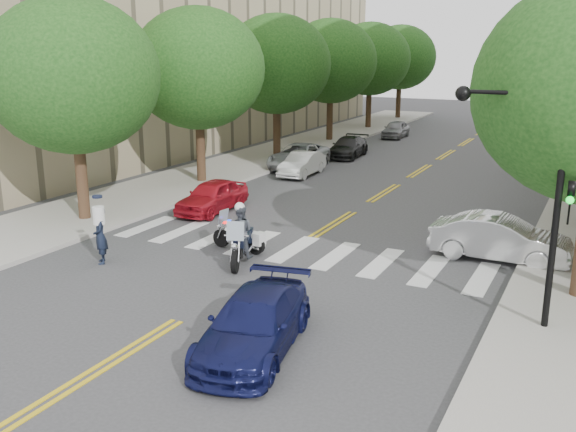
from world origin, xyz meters
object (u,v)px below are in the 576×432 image
Objects in this scene: sedan_blue at (254,324)px; convertible at (500,238)px; motorcycle_parked at (243,238)px; motorcycle_police at (241,236)px; officer_standing at (100,236)px.

convertible is at bearing 55.75° from sedan_blue.
convertible is (7.74, 2.95, 0.25)m from motorcycle_parked.
motorcycle_police is at bearing 112.60° from sedan_blue.
officer_standing is at bearing 137.81° from motorcycle_parked.
motorcycle_parked is 0.48× the size of convertible.
officer_standing is 0.41× the size of convertible.
motorcycle_police reaches higher than convertible.
motorcycle_parked is 0.46× the size of sedan_blue.
motorcycle_parked reaches higher than sedan_blue.
motorcycle_parked is at bearing 111.65° from sedan_blue.
sedan_blue is (3.38, -5.05, -0.23)m from motorcycle_police.
officer_standing reaches higher than convertible.
motorcycle_parked is 7.20m from sedan_blue.
motorcycle_parked is 8.28m from convertible.
convertible is at bearing -63.21° from motorcycle_parked.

